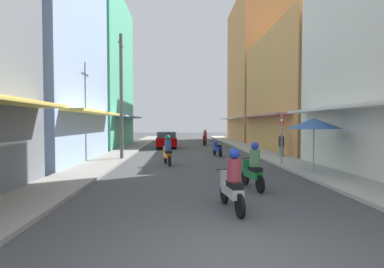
# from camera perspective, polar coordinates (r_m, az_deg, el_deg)

# --- Properties ---
(ground_plane) EXTENTS (96.19, 96.19, 0.00)m
(ground_plane) POSITION_cam_1_polar(r_m,az_deg,el_deg) (22.42, -0.09, -3.52)
(ground_plane) COLOR #424244
(sidewalk_left) EXTENTS (2.03, 51.72, 0.12)m
(sidewalk_left) POSITION_cam_1_polar(r_m,az_deg,el_deg) (22.78, -13.02, -3.33)
(sidewalk_left) COLOR gray
(sidewalk_left) RESTS_ON ground
(sidewalk_right) EXTENTS (2.03, 51.72, 0.12)m
(sidewalk_right) POSITION_cam_1_polar(r_m,az_deg,el_deg) (23.19, 12.62, -3.23)
(sidewalk_right) COLOR #ADA89E
(sidewalk_right) RESTS_ON ground
(building_left_mid) EXTENTS (7.05, 9.05, 13.31)m
(building_left_mid) POSITION_cam_1_polar(r_m,az_deg,el_deg) (19.35, -28.45, 15.17)
(building_left_mid) COLOR #8CA5CC
(building_left_mid) RESTS_ON ground
(building_left_far) EXTENTS (7.05, 11.00, 13.83)m
(building_left_far) POSITION_cam_1_polar(r_m,az_deg,el_deg) (29.34, -19.00, 11.22)
(building_left_far) COLOR #4CB28C
(building_left_far) RESTS_ON ground
(building_right_mid) EXTENTS (7.05, 13.41, 9.55)m
(building_right_mid) POSITION_cam_1_polar(r_m,az_deg,el_deg) (26.04, 20.39, 7.64)
(building_right_mid) COLOR #D88C4C
(building_right_mid) RESTS_ON ground
(building_right_far) EXTENTS (7.05, 11.43, 17.42)m
(building_right_far) POSITION_cam_1_polar(r_m,az_deg,el_deg) (39.09, 12.70, 11.62)
(building_right_far) COLOR #D88C4C
(building_right_far) RESTS_ON ground
(motorbike_blue) EXTENTS (0.60, 1.80, 0.96)m
(motorbike_blue) POSITION_cam_1_polar(r_m,az_deg,el_deg) (19.68, 4.90, -2.83)
(motorbike_blue) COLOR black
(motorbike_blue) RESTS_ON ground
(motorbike_maroon) EXTENTS (0.64, 1.78, 1.58)m
(motorbike_maroon) POSITION_cam_1_polar(r_m,az_deg,el_deg) (29.36, 2.52, -0.82)
(motorbike_maroon) COLOR black
(motorbike_maroon) RESTS_ON ground
(motorbike_silver) EXTENTS (0.56, 1.80, 1.58)m
(motorbike_silver) POSITION_cam_1_polar(r_m,az_deg,el_deg) (7.49, 7.74, -9.33)
(motorbike_silver) COLOR black
(motorbike_silver) RESTS_ON ground
(motorbike_orange) EXTENTS (0.63, 1.79, 1.58)m
(motorbike_orange) POSITION_cam_1_polar(r_m,az_deg,el_deg) (15.50, -4.80, -3.41)
(motorbike_orange) COLOR black
(motorbike_orange) RESTS_ON ground
(motorbike_green) EXTENTS (0.57, 1.80, 1.58)m
(motorbike_green) POSITION_cam_1_polar(r_m,az_deg,el_deg) (10.04, 11.68, -6.45)
(motorbike_green) COLOR black
(motorbike_green) RESTS_ON ground
(parked_car) EXTENTS (1.90, 4.16, 1.45)m
(parked_car) POSITION_cam_1_polar(r_m,az_deg,el_deg) (26.15, -4.95, -1.10)
(parked_car) COLOR #8C0000
(parked_car) RESTS_ON ground
(pedestrian_foreground) EXTENTS (0.34, 0.34, 1.61)m
(pedestrian_foreground) POSITION_cam_1_polar(r_m,az_deg,el_deg) (19.38, 16.94, -2.11)
(pedestrian_foreground) COLOR #598C59
(pedestrian_foreground) RESTS_ON ground
(vendor_umbrella) EXTENTS (2.25, 2.25, 2.41)m
(vendor_umbrella) POSITION_cam_1_polar(r_m,az_deg,el_deg) (13.53, 22.59, 1.89)
(vendor_umbrella) COLOR #99999E
(vendor_umbrella) RESTS_ON ground
(utility_pole) EXTENTS (0.20, 1.20, 7.39)m
(utility_pole) POSITION_cam_1_polar(r_m,az_deg,el_deg) (17.82, -13.57, 7.13)
(utility_pole) COLOR #4C4C4F
(utility_pole) RESTS_ON ground
(street_sign_no_entry) EXTENTS (0.07, 0.60, 2.65)m
(street_sign_no_entry) POSITION_cam_1_polar(r_m,az_deg,el_deg) (15.45, 17.03, 0.25)
(street_sign_no_entry) COLOR gray
(street_sign_no_entry) RESTS_ON ground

